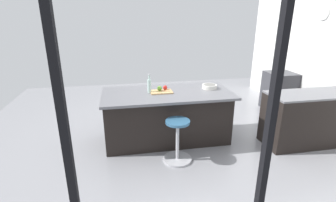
{
  "coord_description": "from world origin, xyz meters",
  "views": [
    {
      "loc": [
        0.99,
        4.12,
        2.11
      ],
      "look_at": [
        0.26,
        0.26,
        0.75
      ],
      "focal_mm": 26.98,
      "sensor_mm": 36.0,
      "label": 1
    }
  ],
  "objects_px": {
    "oven_range": "(279,91)",
    "fruit_bowl": "(209,86)",
    "stool_by_window": "(177,142)",
    "cutting_board": "(161,92)",
    "apple_green": "(160,88)",
    "kitchen_island": "(167,116)",
    "water_bottle": "(149,86)",
    "apple_red": "(165,88)"
  },
  "relations": [
    {
      "from": "stool_by_window",
      "to": "apple_red",
      "type": "xyz_separation_m",
      "value": [
        0.05,
        -0.74,
        0.64
      ]
    },
    {
      "from": "apple_red",
      "to": "kitchen_island",
      "type": "bearing_deg",
      "value": 112.47
    },
    {
      "from": "fruit_bowl",
      "to": "stool_by_window",
      "type": "bearing_deg",
      "value": 45.17
    },
    {
      "from": "stool_by_window",
      "to": "water_bottle",
      "type": "height_order",
      "value": "water_bottle"
    },
    {
      "from": "stool_by_window",
      "to": "water_bottle",
      "type": "bearing_deg",
      "value": -64.58
    },
    {
      "from": "cutting_board",
      "to": "fruit_bowl",
      "type": "xyz_separation_m",
      "value": [
        -0.86,
        -0.06,
        0.03
      ]
    },
    {
      "from": "oven_range",
      "to": "kitchen_island",
      "type": "relative_size",
      "value": 0.41
    },
    {
      "from": "kitchen_island",
      "to": "stool_by_window",
      "type": "height_order",
      "value": "kitchen_island"
    },
    {
      "from": "cutting_board",
      "to": "apple_red",
      "type": "bearing_deg",
      "value": -136.66
    },
    {
      "from": "apple_green",
      "to": "fruit_bowl",
      "type": "bearing_deg",
      "value": -178.11
    },
    {
      "from": "water_bottle",
      "to": "kitchen_island",
      "type": "bearing_deg",
      "value": -177.58
    },
    {
      "from": "apple_green",
      "to": "water_bottle",
      "type": "relative_size",
      "value": 0.25
    },
    {
      "from": "cutting_board",
      "to": "water_bottle",
      "type": "height_order",
      "value": "water_bottle"
    },
    {
      "from": "kitchen_island",
      "to": "water_bottle",
      "type": "xyz_separation_m",
      "value": [
        0.29,
        0.01,
        0.56
      ]
    },
    {
      "from": "cutting_board",
      "to": "fruit_bowl",
      "type": "relative_size",
      "value": 1.44
    },
    {
      "from": "kitchen_island",
      "to": "apple_red",
      "type": "relative_size",
      "value": 28.81
    },
    {
      "from": "kitchen_island",
      "to": "apple_green",
      "type": "xyz_separation_m",
      "value": [
        0.12,
        -0.01,
        0.5
      ]
    },
    {
      "from": "apple_red",
      "to": "fruit_bowl",
      "type": "relative_size",
      "value": 0.3
    },
    {
      "from": "apple_green",
      "to": "water_bottle",
      "type": "distance_m",
      "value": 0.18
    },
    {
      "from": "cutting_board",
      "to": "apple_green",
      "type": "height_order",
      "value": "apple_green"
    },
    {
      "from": "stool_by_window",
      "to": "apple_green",
      "type": "relative_size",
      "value": 8.3
    },
    {
      "from": "oven_range",
      "to": "water_bottle",
      "type": "distance_m",
      "value": 3.32
    },
    {
      "from": "kitchen_island",
      "to": "apple_green",
      "type": "height_order",
      "value": "apple_green"
    },
    {
      "from": "stool_by_window",
      "to": "cutting_board",
      "type": "bearing_deg",
      "value": -79.09
    },
    {
      "from": "stool_by_window",
      "to": "cutting_board",
      "type": "height_order",
      "value": "cutting_board"
    },
    {
      "from": "cutting_board",
      "to": "oven_range",
      "type": "bearing_deg",
      "value": -160.38
    },
    {
      "from": "cutting_board",
      "to": "apple_green",
      "type": "distance_m",
      "value": 0.06
    },
    {
      "from": "fruit_bowl",
      "to": "cutting_board",
      "type": "bearing_deg",
      "value": 4.27
    },
    {
      "from": "kitchen_island",
      "to": "cutting_board",
      "type": "distance_m",
      "value": 0.46
    },
    {
      "from": "fruit_bowl",
      "to": "apple_red",
      "type": "bearing_deg",
      "value": -0.74
    },
    {
      "from": "stool_by_window",
      "to": "apple_red",
      "type": "bearing_deg",
      "value": -86.11
    },
    {
      "from": "kitchen_island",
      "to": "apple_green",
      "type": "relative_size",
      "value": 26.97
    },
    {
      "from": "water_bottle",
      "to": "apple_green",
      "type": "bearing_deg",
      "value": -172.44
    },
    {
      "from": "oven_range",
      "to": "stool_by_window",
      "type": "xyz_separation_m",
      "value": [
        2.78,
        1.7,
        -0.12
      ]
    },
    {
      "from": "kitchen_island",
      "to": "cutting_board",
      "type": "height_order",
      "value": "cutting_board"
    },
    {
      "from": "oven_range",
      "to": "fruit_bowl",
      "type": "xyz_separation_m",
      "value": [
        2.05,
        0.97,
        0.49
      ]
    },
    {
      "from": "cutting_board",
      "to": "fruit_bowl",
      "type": "distance_m",
      "value": 0.86
    },
    {
      "from": "water_bottle",
      "to": "fruit_bowl",
      "type": "height_order",
      "value": "water_bottle"
    },
    {
      "from": "stool_by_window",
      "to": "water_bottle",
      "type": "xyz_separation_m",
      "value": [
        0.32,
        -0.68,
        0.7
      ]
    },
    {
      "from": "oven_range",
      "to": "apple_green",
      "type": "bearing_deg",
      "value": 18.87
    },
    {
      "from": "oven_range",
      "to": "fruit_bowl",
      "type": "relative_size",
      "value": 3.46
    },
    {
      "from": "stool_by_window",
      "to": "apple_red",
      "type": "distance_m",
      "value": 0.98
    }
  ]
}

